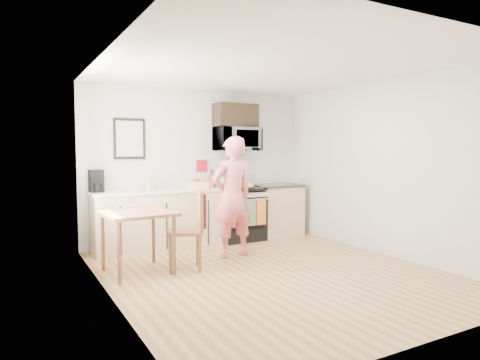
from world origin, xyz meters
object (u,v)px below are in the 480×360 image
person (232,197)px  cake (247,185)px  microwave (237,139)px  dining_table (137,219)px  chair (196,219)px  range (240,215)px

person → cake: (0.76, 0.89, 0.08)m
microwave → cake: (0.09, -0.22, -0.79)m
person → dining_table: (-1.45, -0.15, -0.19)m
microwave → cake: bearing=-68.5°
chair → person: bearing=43.1°
range → dining_table: bearing=-151.4°
dining_table → chair: 0.74m
person → dining_table: size_ratio=2.10×
cake → dining_table: bearing=-154.8°
person → cake: size_ratio=6.51×
cake → range: bearing=126.4°
microwave → chair: (-1.41, -1.46, -1.09)m
microwave → person: microwave is taller
microwave → person: (-0.68, -1.11, -0.88)m
person → cake: 1.18m
chair → dining_table: bearing=-177.3°
microwave → dining_table: (-2.12, -1.26, -1.06)m
range → person: bearing=-123.8°
range → chair: 1.97m
dining_table → chair: (0.72, -0.19, -0.03)m
dining_table → microwave: bearing=30.8°
range → person: 1.30m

